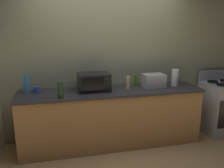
# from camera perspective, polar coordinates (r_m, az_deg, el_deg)

# --- Properties ---
(ground_plane) EXTENTS (8.00, 8.00, 0.00)m
(ground_plane) POSITION_cam_1_polar(r_m,az_deg,el_deg) (3.55, 1.57, -17.46)
(ground_plane) COLOR tan
(back_wall) EXTENTS (6.40, 0.10, 2.70)m
(back_wall) POSITION_cam_1_polar(r_m,az_deg,el_deg) (3.85, -1.42, 6.46)
(back_wall) COLOR gray
(back_wall) RESTS_ON ground_plane
(counter_run) EXTENTS (2.84, 0.64, 0.90)m
(counter_run) POSITION_cam_1_polar(r_m,az_deg,el_deg) (3.69, 0.00, -8.30)
(counter_run) COLOR #B27F4C
(counter_run) RESTS_ON ground_plane
(stove_range) EXTENTS (0.60, 0.61, 1.08)m
(stove_range) POSITION_cam_1_polar(r_m,az_deg,el_deg) (4.56, 25.38, -5.22)
(stove_range) COLOR #B7BABF
(stove_range) RESTS_ON ground_plane
(microwave) EXTENTS (0.48, 0.35, 0.27)m
(microwave) POSITION_cam_1_polar(r_m,az_deg,el_deg) (3.51, -4.55, 0.49)
(microwave) COLOR black
(microwave) RESTS_ON counter_run
(toaster_oven) EXTENTS (0.34, 0.26, 0.21)m
(toaster_oven) POSITION_cam_1_polar(r_m,az_deg,el_deg) (3.80, 10.26, 0.86)
(toaster_oven) COLOR #B7BABF
(toaster_oven) RESTS_ON counter_run
(paper_towel_roll) EXTENTS (0.12, 0.12, 0.27)m
(paper_towel_roll) POSITION_cam_1_polar(r_m,az_deg,el_deg) (3.95, 15.36, 1.52)
(paper_towel_roll) COLOR white
(paper_towel_roll) RESTS_ON counter_run
(bottle_wine) EXTENTS (0.07, 0.07, 0.22)m
(bottle_wine) POSITION_cam_1_polar(r_m,az_deg,el_deg) (3.22, -12.68, -1.47)
(bottle_wine) COLOR #1E3F19
(bottle_wine) RESTS_ON counter_run
(bottle_vinegar) EXTENTS (0.06, 0.06, 0.20)m
(bottle_vinegar) POSITION_cam_1_polar(r_m,az_deg,el_deg) (3.63, 4.00, 0.39)
(bottle_vinegar) COLOR beige
(bottle_vinegar) RESTS_ON counter_run
(bottle_spray_cleaner) EXTENTS (0.07, 0.07, 0.28)m
(bottle_spray_cleaner) POSITION_cam_1_polar(r_m,az_deg,el_deg) (3.59, -20.49, 0.07)
(bottle_spray_cleaner) COLOR #338CE5
(bottle_spray_cleaner) RESTS_ON counter_run
(bottle_olive_oil) EXTENTS (0.06, 0.06, 0.20)m
(bottle_olive_oil) POSITION_cam_1_polar(r_m,az_deg,el_deg) (3.77, 5.95, 0.86)
(bottle_olive_oil) COLOR #4C6B19
(bottle_olive_oil) RESTS_ON counter_run
(mug_blue) EXTENTS (0.09, 0.09, 0.09)m
(mug_blue) POSITION_cam_1_polar(r_m,az_deg,el_deg) (3.59, -18.13, -1.32)
(mug_blue) COLOR #2D4CB2
(mug_blue) RESTS_ON counter_run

